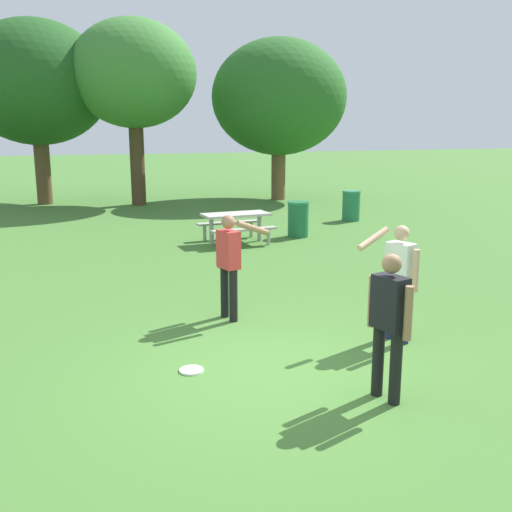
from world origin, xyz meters
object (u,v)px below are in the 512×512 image
at_px(person_bystander, 399,274).
at_px(person_catcher, 229,259).
at_px(tree_tall_left, 36,83).
at_px(trash_can_further_along, 351,206).
at_px(frisbee, 191,370).
at_px(picnic_table_near, 236,221).
at_px(tree_far_right, 279,98).
at_px(trash_can_beside_table, 298,219).
at_px(person_thrower, 389,318).
at_px(tree_broad_center, 134,75).

bearing_deg(person_bystander, person_catcher, 138.29).
bearing_deg(tree_tall_left, trash_can_further_along, -39.87).
bearing_deg(trash_can_further_along, frisbee, -127.54).
bearing_deg(person_catcher, picnic_table_near, 71.45).
bearing_deg(tree_tall_left, picnic_table_near, -65.04).
distance_m(frisbee, trash_can_further_along, 12.43).
xyz_separation_m(trash_can_further_along, tree_tall_left, (-9.20, 7.69, 4.04)).
relative_size(person_catcher, person_bystander, 1.00).
relative_size(tree_tall_left, tree_far_right, 1.07).
bearing_deg(frisbee, tree_tall_left, 95.33).
distance_m(person_catcher, person_bystander, 2.56).
distance_m(frisbee, trash_can_beside_table, 9.24).
distance_m(person_bystander, trash_can_further_along, 10.83).
distance_m(person_thrower, picnic_table_near, 9.12).
xyz_separation_m(person_thrower, tree_tall_left, (-3.48, 18.98, 3.58)).
bearing_deg(trash_can_further_along, person_catcher, -128.94).
bearing_deg(trash_can_further_along, tree_tall_left, 140.13).
bearing_deg(picnic_table_near, tree_tall_left, 114.96).
relative_size(trash_can_beside_table, trash_can_further_along, 1.00).
bearing_deg(trash_can_beside_table, person_bystander, -103.76).
relative_size(person_bystander, trash_can_further_along, 1.71).
bearing_deg(person_bystander, tree_far_right, 74.05).
bearing_deg(picnic_table_near, frisbee, -111.52).
xyz_separation_m(person_thrower, picnic_table_near, (1.15, 9.04, -0.38)).
height_order(person_catcher, picnic_table_near, person_catcher).
bearing_deg(trash_can_further_along, picnic_table_near, -153.74).
height_order(person_catcher, tree_tall_left, tree_tall_left).
height_order(trash_can_further_along, tree_far_right, tree_far_right).
height_order(person_bystander, picnic_table_near, person_bystander).
distance_m(tree_broad_center, tree_far_right, 5.74).
relative_size(picnic_table_near, tree_broad_center, 0.26).
xyz_separation_m(person_catcher, trash_can_further_along, (6.53, 8.08, -0.48)).
xyz_separation_m(person_catcher, tree_far_right, (6.42, 14.08, 3.12)).
relative_size(trash_can_beside_table, tree_broad_center, 0.14).
distance_m(frisbee, tree_far_right, 17.99).
relative_size(person_bystander, tree_tall_left, 0.24).
distance_m(person_bystander, frisbee, 3.10).
height_order(person_thrower, person_bystander, same).
relative_size(person_catcher, picnic_table_near, 0.92).
relative_size(tree_tall_left, tree_broad_center, 1.00).
xyz_separation_m(tree_tall_left, tree_broad_center, (3.41, -1.45, 0.29)).
bearing_deg(picnic_table_near, tree_far_right, 61.61).
height_order(picnic_table_near, trash_can_beside_table, trash_can_beside_table).
height_order(trash_can_beside_table, tree_tall_left, tree_tall_left).
xyz_separation_m(person_bystander, tree_broad_center, (-1.17, 16.01, 3.86)).
xyz_separation_m(person_bystander, tree_far_right, (4.51, 15.79, 3.12)).
xyz_separation_m(person_thrower, tree_broad_center, (-0.07, 17.53, 3.88)).
bearing_deg(trash_can_beside_table, frisbee, -121.74).
bearing_deg(trash_can_further_along, tree_far_right, 91.03).
relative_size(person_thrower, tree_tall_left, 0.24).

